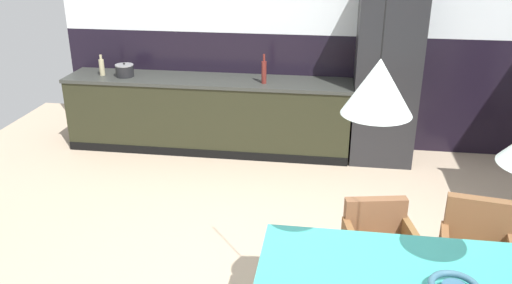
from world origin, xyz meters
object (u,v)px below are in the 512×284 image
armchair_far_side (477,244)px  bottle_oil_tall (102,67)px  bottle_spice_small (264,72)px  cooking_pot (125,70)px  refrigerator_column (386,75)px  armchair_by_stool (379,237)px  pendant_lamp_over_table_near (378,87)px

armchair_far_side → bottle_oil_tall: (-3.82, 2.51, 0.50)m
bottle_spice_small → bottle_oil_tall: (-1.98, 0.06, -0.03)m
armchair_far_side → bottle_oil_tall: 4.60m
armchair_far_side → cooking_pot: (-3.53, 2.50, 0.47)m
refrigerator_column → bottle_spice_small: refrigerator_column is taller
armchair_by_stool → bottle_oil_tall: size_ratio=2.87×
bottle_spice_small → pendant_lamp_over_table_near: (0.99, -3.25, 0.81)m
bottle_spice_small → pendant_lamp_over_table_near: size_ratio=0.33×
armchair_far_side → bottle_spice_small: bearing=-43.8°
bottle_oil_tall → pendant_lamp_over_table_near: (2.97, -3.32, 0.84)m
refrigerator_column → armchair_far_side: size_ratio=2.58×
armchair_by_stool → bottle_spice_small: bearing=-75.9°
refrigerator_column → pendant_lamp_over_table_near: 3.47m
armchair_by_stool → cooking_pot: cooking_pot is taller
bottle_spice_small → cooking_pot: bearing=178.4°
armchair_far_side → pendant_lamp_over_table_near: size_ratio=0.78×
armchair_far_side → refrigerator_column: bearing=-70.3°
armchair_by_stool → cooking_pot: size_ratio=3.30×
refrigerator_column → cooking_pot: refrigerator_column is taller
refrigerator_column → armchair_by_stool: 2.60m
bottle_spice_small → bottle_oil_tall: bottle_spice_small is taller
refrigerator_column → bottle_oil_tall: size_ratio=8.14×
cooking_pot → pendant_lamp_over_table_near: bearing=-51.0°
armchair_by_stool → bottle_oil_tall: (-3.14, 2.50, 0.52)m
armchair_by_stool → bottle_spice_small: 2.75m
cooking_pot → bottle_spice_small: bearing=-1.6°
bottle_spice_small → pendant_lamp_over_table_near: pendant_lamp_over_table_near is taller
armchair_by_stool → pendant_lamp_over_table_near: (-0.17, -0.82, 1.36)m
armchair_by_stool → cooking_pot: (-2.85, 2.48, 0.49)m
armchair_by_stool → bottle_oil_tall: bearing=-49.9°
bottle_oil_tall → armchair_far_side: bearing=-33.4°
cooking_pot → pendant_lamp_over_table_near: 4.34m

